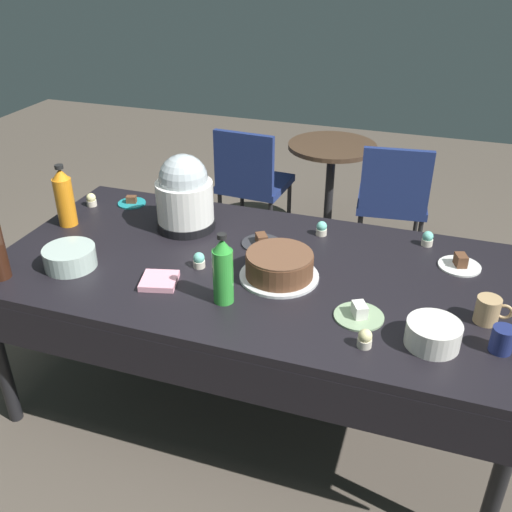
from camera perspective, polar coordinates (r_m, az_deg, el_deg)
name	(u,v)px	position (r m, az deg, el deg)	size (l,w,h in m)	color
ground	(256,400)	(2.86, 0.00, -14.07)	(9.00, 9.00, 0.00)	brown
potluck_table	(256,279)	(2.44, 0.00, -2.29)	(2.20, 1.10, 0.75)	black
frosted_layer_cake	(279,266)	(2.31, 2.34, -1.00)	(0.32, 0.32, 0.11)	silver
slow_cooker	(184,195)	(2.68, -7.13, 6.08)	(0.28, 0.28, 0.36)	black
glass_salad_bowl	(70,257)	(2.51, -18.00, -0.12)	(0.22, 0.22, 0.09)	#B2C6BC
ceramic_snack_bowl	(433,334)	(2.04, 17.18, -7.42)	(0.19, 0.19, 0.09)	silver
dessert_plate_white	(460,264)	(2.54, 19.59, -0.75)	(0.17, 0.17, 0.06)	white
dessert_plate_sage	(359,314)	(2.13, 10.20, -5.70)	(0.18, 0.18, 0.06)	#8CA87F
dessert_plate_charcoal	(261,242)	(2.57, 0.55, 1.41)	(0.18, 0.18, 0.05)	#2D2D33
dessert_plate_teal	(132,202)	(3.03, -12.25, 5.25)	(0.14, 0.14, 0.04)	teal
cupcake_vanilla	(91,200)	(3.06, -16.04, 5.38)	(0.05, 0.05, 0.07)	beige
cupcake_mint	(322,229)	(2.66, 6.54, 2.73)	(0.05, 0.05, 0.07)	beige
cupcake_cocoa	(199,260)	(2.40, -5.68, -0.43)	(0.05, 0.05, 0.07)	beige
cupcake_rose	(365,339)	(1.98, 10.76, -8.07)	(0.05, 0.05, 0.07)	beige
cupcake_berry	(428,239)	(2.67, 16.68, 1.65)	(0.05, 0.05, 0.07)	beige
soda_bottle_orange_juice	(64,198)	(2.84, -18.51, 5.53)	(0.09, 0.09, 0.30)	orange
soda_bottle_lime_soda	(223,271)	(2.12, -3.30, -1.50)	(0.08, 0.08, 0.29)	green
coffee_mug_tan	(488,310)	(2.21, 22.08, -5.01)	(0.13, 0.09, 0.10)	tan
coffee_mug_navy	(503,340)	(2.09, 23.36, -7.65)	(0.12, 0.08, 0.09)	navy
paper_napkin_stack	(159,281)	(2.32, -9.59, -2.45)	(0.14, 0.14, 0.02)	pink
maroon_chair_left	(251,179)	(3.99, -0.48, 7.70)	(0.47, 0.47, 0.85)	navy
maroon_chair_right	(393,197)	(3.80, 13.44, 5.75)	(0.49, 0.49, 0.85)	navy
round_cafe_table	(330,175)	(4.06, 7.39, 7.99)	(0.60, 0.60, 0.72)	#473323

